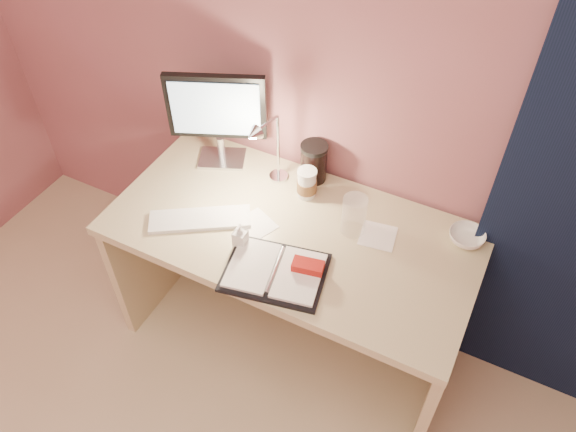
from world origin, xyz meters
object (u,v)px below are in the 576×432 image
at_px(planner, 278,271).
at_px(bowl, 467,237).
at_px(desk, 300,254).
at_px(dark_jar, 314,164).
at_px(keyboard, 200,219).
at_px(clear_cup, 354,215).
at_px(lotion_bottle, 240,236).
at_px(desk_lamp, 272,151).
at_px(monitor, 217,111).
at_px(coffee_cup, 307,184).

relative_size(planner, bowl, 2.97).
distance_m(desk, planner, 0.38).
distance_m(desk, dark_jar, 0.38).
distance_m(keyboard, clear_cup, 0.59).
distance_m(keyboard, lotion_bottle, 0.21).
xyz_separation_m(keyboard, dark_jar, (0.28, 0.42, 0.07)).
relative_size(clear_cup, dark_jar, 1.05).
bearing_deg(desk_lamp, monitor, 179.39).
bearing_deg(dark_jar, desk_lamp, -127.24).
bearing_deg(lotion_bottle, dark_jar, 80.12).
bearing_deg(planner, lotion_bottle, 151.77).
xyz_separation_m(monitor, coffee_cup, (0.42, -0.03, -0.19)).
relative_size(bowl, desk_lamp, 0.40).
bearing_deg(monitor, coffee_cup, -27.63).
xyz_separation_m(planner, coffee_cup, (-0.08, 0.41, 0.05)).
bearing_deg(bowl, lotion_bottle, -151.55).
distance_m(desk, keyboard, 0.45).
relative_size(keyboard, clear_cup, 2.40).
height_order(coffee_cup, bowl, coffee_cup).
height_order(desk, keyboard, keyboard).
distance_m(coffee_cup, bowl, 0.64).
bearing_deg(dark_jar, bowl, -5.10).
height_order(clear_cup, lotion_bottle, clear_cup).
distance_m(coffee_cup, desk_lamp, 0.20).
distance_m(monitor, desk_lamp, 0.30).
bearing_deg(planner, clear_cup, 52.61).
relative_size(keyboard, coffee_cup, 3.00).
height_order(coffee_cup, lotion_bottle, coffee_cup).
distance_m(clear_cup, desk_lamp, 0.39).
bearing_deg(desk, clear_cup, 6.83).
xyz_separation_m(coffee_cup, dark_jar, (-0.02, 0.10, 0.02)).
bearing_deg(monitor, desk_lamp, -37.13).
bearing_deg(bowl, desk_lamp, -173.58).
distance_m(monitor, lotion_bottle, 0.53).
relative_size(desk, lotion_bottle, 13.38).
bearing_deg(keyboard, bowl, -11.27).
relative_size(keyboard, lotion_bottle, 3.68).
bearing_deg(desk, desk_lamp, 153.97).
distance_m(desk, coffee_cup, 0.31).
bearing_deg(monitor, desk, -41.74).
relative_size(desk, clear_cup, 8.73).
xyz_separation_m(monitor, desk_lamp, (0.29, -0.07, -0.04)).
bearing_deg(clear_cup, keyboard, -157.82).
bearing_deg(clear_cup, desk_lamp, 171.59).
relative_size(lotion_bottle, dark_jar, 0.69).
height_order(keyboard, dark_jar, dark_jar).
bearing_deg(coffee_cup, planner, -78.34).
bearing_deg(desk_lamp, planner, -46.61).
bearing_deg(monitor, dark_jar, -12.81).
relative_size(bowl, dark_jar, 0.87).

